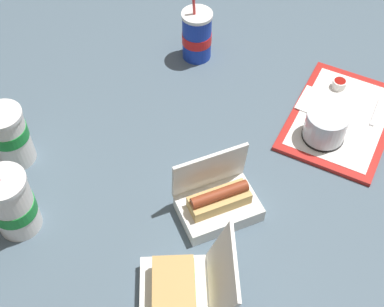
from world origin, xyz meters
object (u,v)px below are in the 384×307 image
object	(u,v)px
soda_cup_front	(197,36)
soda_cup_left	(12,204)
food_tray	(342,119)
clamshell_sandwich_back	(179,292)
cake_container	(325,126)
plastic_fork	(377,112)
clamshell_hotdog_corner	(218,201)
ketchup_cup	(339,84)
soda_cup_corner	(9,136)

from	to	relation	value
soda_cup_front	soda_cup_left	bearing A→B (deg)	5.65
food_tray	clamshell_sandwich_back	world-z (taller)	clamshell_sandwich_back
cake_container	soda_cup_left	xyz separation A→B (m)	(0.68, -0.40, 0.03)
plastic_fork	clamshell_hotdog_corner	size ratio (longest dim) A/B	0.50
clamshell_hotdog_corner	clamshell_sandwich_back	world-z (taller)	clamshell_sandwich_back
food_tray	ketchup_cup	size ratio (longest dim) A/B	10.51
soda_cup_corner	food_tray	bearing A→B (deg)	139.27
ketchup_cup	soda_cup_front	xyz separation A→B (m)	(0.15, -0.40, 0.05)
ketchup_cup	soda_cup_corner	size ratio (longest dim) A/B	0.18
ketchup_cup	clamshell_sandwich_back	bearing A→B (deg)	5.63
cake_container	soda_cup_front	world-z (taller)	soda_cup_front
soda_cup_corner	soda_cup_left	bearing A→B (deg)	54.09
food_tray	plastic_fork	world-z (taller)	plastic_fork
clamshell_hotdog_corner	ketchup_cup	bearing A→B (deg)	179.38
plastic_fork	clamshell_sandwich_back	distance (m)	0.75
food_tray	soda_cup_front	xyz separation A→B (m)	(0.05, -0.47, 0.07)
food_tray	plastic_fork	xyz separation A→B (m)	(-0.08, 0.06, 0.01)
soda_cup_front	clamshell_sandwich_back	bearing A→B (deg)	37.64
cake_container	plastic_fork	distance (m)	0.19
clamshell_hotdog_corner	soda_cup_front	world-z (taller)	soda_cup_front
cake_container	plastic_fork	size ratio (longest dim) A/B	1.01
cake_container	soda_cup_front	xyz separation A→B (m)	(-0.04, -0.47, 0.02)
clamshell_sandwich_back	soda_cup_left	size ratio (longest dim) A/B	1.10
clamshell_sandwich_back	soda_cup_corner	xyz separation A→B (m)	(-0.02, -0.57, 0.04)
plastic_fork	ketchup_cup	bearing A→B (deg)	-112.74
soda_cup_left	soda_cup_front	world-z (taller)	soda_cup_left
soda_cup_left	cake_container	bearing A→B (deg)	149.76
clamshell_sandwich_back	plastic_fork	bearing A→B (deg)	175.85
food_tray	plastic_fork	size ratio (longest dim) A/B	3.82
plastic_fork	soda_cup_front	xyz separation A→B (m)	(0.13, -0.53, 0.06)
soda_cup_left	soda_cup_corner	bearing A→B (deg)	-125.91
plastic_fork	clamshell_sandwich_back	xyz separation A→B (m)	(0.75, -0.05, 0.03)
cake_container	plastic_fork	xyz separation A→B (m)	(-0.17, 0.07, -0.04)
food_tray	clamshell_sandwich_back	distance (m)	0.68
clamshell_sandwich_back	soda_cup_front	distance (m)	0.79
food_tray	cake_container	size ratio (longest dim) A/B	3.78
ketchup_cup	soda_cup_left	distance (m)	0.93
cake_container	soda_cup_corner	bearing A→B (deg)	-45.01
cake_container	plastic_fork	bearing A→B (deg)	158.87
cake_container	soda_cup_left	world-z (taller)	soda_cup_left
ketchup_cup	soda_cup_left	bearing A→B (deg)	-20.91
food_tray	soda_cup_front	bearing A→B (deg)	-83.39
plastic_fork	soda_cup_left	distance (m)	0.97
clamshell_hotdog_corner	soda_cup_front	distance (m)	0.56
clamshell_hotdog_corner	soda_cup_front	bearing A→B (deg)	-134.74
food_tray	soda_cup_left	xyz separation A→B (m)	(0.78, -0.40, 0.08)
ketchup_cup	clamshell_sandwich_back	size ratio (longest dim) A/B	0.16
plastic_fork	soda_cup_left	xyz separation A→B (m)	(0.85, -0.46, 0.07)
cake_container	clamshell_sandwich_back	distance (m)	0.58
plastic_fork	soda_cup_left	world-z (taller)	soda_cup_left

